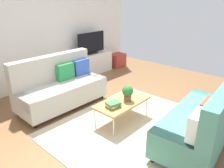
{
  "coord_description": "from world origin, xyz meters",
  "views": [
    {
      "loc": [
        -2.96,
        -2.42,
        2.26
      ],
      "look_at": [
        0.03,
        0.28,
        0.65
      ],
      "focal_mm": 35.23,
      "sensor_mm": 36.0,
      "label": 1
    }
  ],
  "objects_px": {
    "table_book_0": "(113,106)",
    "vase_0": "(75,54)",
    "coffee_table": "(122,103)",
    "couch_green": "(204,121)",
    "tv": "(91,43)",
    "bottle_0": "(82,53)",
    "storage_trunk": "(117,60)",
    "couch_beige": "(61,87)",
    "potted_plant": "(128,92)",
    "tv_console": "(92,64)"
  },
  "relations": [
    {
      "from": "couch_green",
      "to": "bottle_0",
      "type": "distance_m",
      "value": 4.01
    },
    {
      "from": "couch_green",
      "to": "potted_plant",
      "type": "height_order",
      "value": "couch_green"
    },
    {
      "from": "table_book_0",
      "to": "tv",
      "type": "bearing_deg",
      "value": 53.92
    },
    {
      "from": "tv_console",
      "to": "vase_0",
      "type": "bearing_deg",
      "value": 175.07
    },
    {
      "from": "couch_green",
      "to": "coffee_table",
      "type": "distance_m",
      "value": 1.45
    },
    {
      "from": "table_book_0",
      "to": "bottle_0",
      "type": "xyz_separation_m",
      "value": [
        1.43,
        2.52,
        0.3
      ]
    },
    {
      "from": "couch_green",
      "to": "tv_console",
      "type": "bearing_deg",
      "value": 67.94
    },
    {
      "from": "couch_beige",
      "to": "potted_plant",
      "type": "distance_m",
      "value": 1.56
    },
    {
      "from": "table_book_0",
      "to": "bottle_0",
      "type": "height_order",
      "value": "bottle_0"
    },
    {
      "from": "table_book_0",
      "to": "bottle_0",
      "type": "relative_size",
      "value": 1.29
    },
    {
      "from": "table_book_0",
      "to": "couch_green",
      "type": "bearing_deg",
      "value": -67.52
    },
    {
      "from": "couch_green",
      "to": "storage_trunk",
      "type": "bearing_deg",
      "value": 54.15
    },
    {
      "from": "couch_beige",
      "to": "couch_green",
      "type": "xyz_separation_m",
      "value": [
        0.67,
        -2.84,
        0.0
      ]
    },
    {
      "from": "coffee_table",
      "to": "bottle_0",
      "type": "height_order",
      "value": "bottle_0"
    },
    {
      "from": "potted_plant",
      "to": "vase_0",
      "type": "xyz_separation_m",
      "value": [
        0.88,
        2.63,
        0.15
      ]
    },
    {
      "from": "coffee_table",
      "to": "tv",
      "type": "xyz_separation_m",
      "value": [
        1.56,
        2.51,
        0.56
      ]
    },
    {
      "from": "tv_console",
      "to": "storage_trunk",
      "type": "relative_size",
      "value": 2.69
    },
    {
      "from": "coffee_table",
      "to": "vase_0",
      "type": "relative_size",
      "value": 5.78
    },
    {
      "from": "bottle_0",
      "to": "potted_plant",
      "type": "bearing_deg",
      "value": -112.4
    },
    {
      "from": "storage_trunk",
      "to": "table_book_0",
      "type": "relative_size",
      "value": 2.17
    },
    {
      "from": "potted_plant",
      "to": "couch_beige",
      "type": "bearing_deg",
      "value": 107.95
    },
    {
      "from": "bottle_0",
      "to": "storage_trunk",
      "type": "bearing_deg",
      "value": -2.26
    },
    {
      "from": "table_book_0",
      "to": "vase_0",
      "type": "relative_size",
      "value": 1.26
    },
    {
      "from": "tv_console",
      "to": "storage_trunk",
      "type": "bearing_deg",
      "value": -5.19
    },
    {
      "from": "coffee_table",
      "to": "tv",
      "type": "relative_size",
      "value": 1.1
    },
    {
      "from": "vase_0",
      "to": "couch_green",
      "type": "bearing_deg",
      "value": -99.82
    },
    {
      "from": "storage_trunk",
      "to": "bottle_0",
      "type": "bearing_deg",
      "value": 177.74
    },
    {
      "from": "tv_console",
      "to": "potted_plant",
      "type": "height_order",
      "value": "potted_plant"
    },
    {
      "from": "couch_beige",
      "to": "tv_console",
      "type": "distance_m",
      "value": 2.24
    },
    {
      "from": "coffee_table",
      "to": "table_book_0",
      "type": "relative_size",
      "value": 4.58
    },
    {
      "from": "couch_beige",
      "to": "vase_0",
      "type": "bearing_deg",
      "value": -139.1
    },
    {
      "from": "table_book_0",
      "to": "vase_0",
      "type": "xyz_separation_m",
      "value": [
        1.27,
        2.61,
        0.3
      ]
    },
    {
      "from": "couch_beige",
      "to": "potted_plant",
      "type": "bearing_deg",
      "value": 108.56
    },
    {
      "from": "coffee_table",
      "to": "couch_green",
      "type": "bearing_deg",
      "value": -78.56
    },
    {
      "from": "tv_console",
      "to": "potted_plant",
      "type": "xyz_separation_m",
      "value": [
        -1.46,
        -2.58,
        0.27
      ]
    },
    {
      "from": "couch_green",
      "to": "tv",
      "type": "bearing_deg",
      "value": 67.85
    },
    {
      "from": "coffee_table",
      "to": "tv_console",
      "type": "xyz_separation_m",
      "value": [
        1.56,
        2.53,
        -0.07
      ]
    },
    {
      "from": "couch_green",
      "to": "bottle_0",
      "type": "xyz_separation_m",
      "value": [
        0.85,
        3.91,
        0.29
      ]
    },
    {
      "from": "tv_console",
      "to": "vase_0",
      "type": "height_order",
      "value": "vase_0"
    },
    {
      "from": "coffee_table",
      "to": "table_book_0",
      "type": "distance_m",
      "value": 0.29
    },
    {
      "from": "couch_green",
      "to": "storage_trunk",
      "type": "relative_size",
      "value": 3.76
    },
    {
      "from": "couch_green",
      "to": "vase_0",
      "type": "xyz_separation_m",
      "value": [
        0.69,
        4.0,
        0.29
      ]
    },
    {
      "from": "tv",
      "to": "storage_trunk",
      "type": "bearing_deg",
      "value": -4.16
    },
    {
      "from": "potted_plant",
      "to": "storage_trunk",
      "type": "bearing_deg",
      "value": 44.01
    },
    {
      "from": "coffee_table",
      "to": "bottle_0",
      "type": "relative_size",
      "value": 5.89
    },
    {
      "from": "potted_plant",
      "to": "tv",
      "type": "bearing_deg",
      "value": 60.2
    },
    {
      "from": "tv",
      "to": "potted_plant",
      "type": "xyz_separation_m",
      "value": [
        -1.46,
        -2.56,
        -0.36
      ]
    },
    {
      "from": "couch_beige",
      "to": "tv",
      "type": "xyz_separation_m",
      "value": [
        1.94,
        1.08,
        0.51
      ]
    },
    {
      "from": "tv_console",
      "to": "storage_trunk",
      "type": "height_order",
      "value": "tv_console"
    },
    {
      "from": "tv",
      "to": "vase_0",
      "type": "xyz_separation_m",
      "value": [
        -0.58,
        0.07,
        -0.22
      ]
    }
  ]
}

